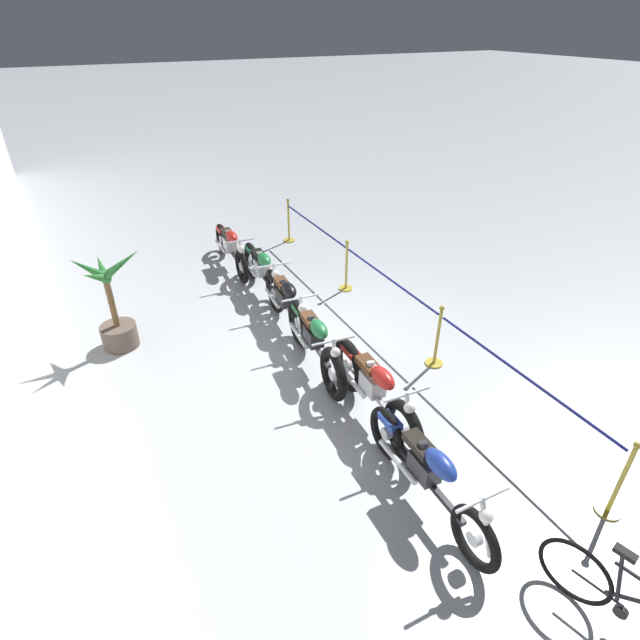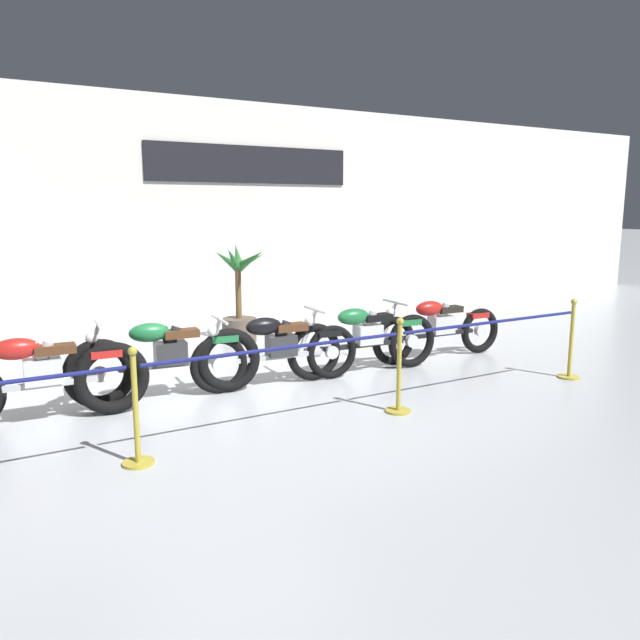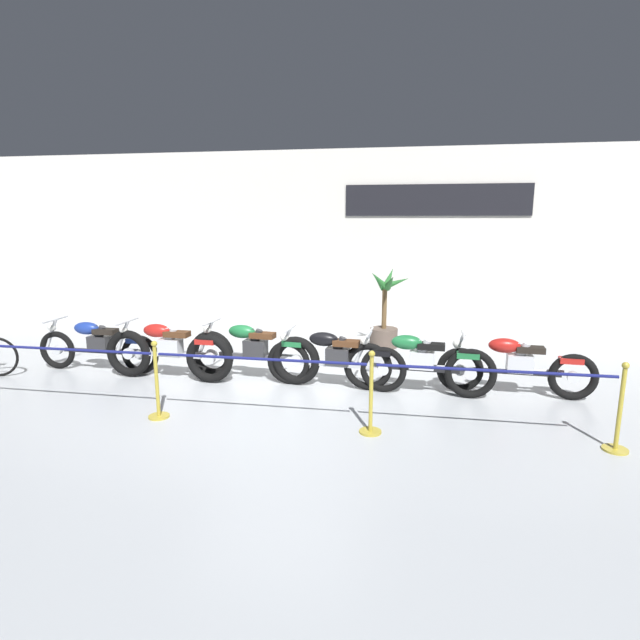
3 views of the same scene
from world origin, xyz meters
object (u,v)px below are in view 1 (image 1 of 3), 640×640
Objects in this scene: motorcycle_green_2 at (315,342)px; stanchion_far_left at (442,327)px; motorcycle_green_4 at (262,271)px; bicycle at (634,611)px; stanchion_mid_left at (436,345)px; potted_palm_left_of_row at (114,313)px; motorcycle_blue_0 at (427,473)px; stanchion_mid_right at (346,273)px; stanchion_far_right at (289,227)px; motorcycle_red_1 at (374,391)px; motorcycle_red_5 at (231,248)px; motorcycle_black_3 at (286,301)px.

stanchion_far_left is (-0.84, -1.72, 0.24)m from motorcycle_green_2.
motorcycle_green_4 reaches higher than bicycle.
stanchion_mid_left is (0.07, 0.00, -0.36)m from stanchion_far_left.
motorcycle_green_4 is 3.82m from stanchion_far_left.
potted_palm_left_of_row is at bearing 56.55° from stanchion_far_left.
motorcycle_blue_0 is 5.47m from potted_palm_left_of_row.
stanchion_far_left reaches higher than bicycle.
stanchion_mid_right is 1.00× the size of stanchion_far_right.
stanchion_mid_left is (-2.79, -4.32, -0.27)m from potted_palm_left_of_row.
motorcycle_red_1 is 1.37× the size of bicycle.
potted_palm_left_of_row is (-2.06, 2.61, 0.17)m from motorcycle_red_5.
stanchion_far_left is (0.55, -1.54, 0.24)m from motorcycle_red_1.
stanchion_mid_left reaches higher than motorcycle_black_3.
motorcycle_blue_0 is at bearing 167.16° from stanchion_far_right.
motorcycle_green_4 is at bearing 24.27° from stanchion_mid_left.
stanchion_mid_right reaches higher than motorcycle_red_5.
motorcycle_red_1 is 1.66m from stanchion_mid_left.
stanchion_far_left is at bearing -123.45° from potted_palm_left_of_row.
motorcycle_black_3 is at bearing -177.69° from motorcycle_red_5.
stanchion_mid_right is at bearing -66.54° from motorcycle_black_3.
stanchion_far_right is (0.80, -1.71, -0.10)m from motorcycle_red_5.
motorcycle_green_4 is 1.36× the size of potted_palm_left_of_row.
motorcycle_red_1 is 2.76m from motorcycle_black_3.
motorcycle_green_4 is at bearing -2.23° from motorcycle_blue_0.
motorcycle_black_3 is (1.37, -0.13, -0.01)m from motorcycle_green_2.
bicycle is 1.57× the size of stanchion_mid_left.
motorcycle_black_3 is 2.12× the size of stanchion_mid_left.
motorcycle_green_2 is at bearing 174.78° from motorcycle_black_3.
motorcycle_blue_0 is 1.01× the size of motorcycle_red_1.
motorcycle_green_2 is at bearing 8.04° from bicycle.
stanchion_far_left is at bearing -14.94° from bicycle.
stanchion_far_right is (2.81, 0.00, 0.00)m from stanchion_mid_right.
motorcycle_red_1 is 1.40m from motorcycle_green_2.
potted_palm_left_of_row is at bearing 27.98° from motorcycle_blue_0.
motorcycle_red_5 is at bearing 19.42° from stanchion_mid_left.
motorcycle_red_5 is 5.21m from stanchion_far_left.
bicycle is 0.99× the size of potted_palm_left_of_row.
stanchion_far_left is 8.35× the size of stanchion_far_right.
potted_palm_left_of_row is at bearing 128.24° from motorcycle_red_5.
stanchion_mid_right is (-0.58, -1.54, -0.12)m from motorcycle_green_4.
motorcycle_black_3 is at bearing 177.35° from motorcycle_green_4.
stanchion_far_right is at bearing -12.84° from motorcycle_blue_0.
stanchion_far_right reaches higher than motorcycle_red_5.
motorcycle_red_5 is 1.37× the size of potted_palm_left_of_row.
potted_palm_left_of_row is 1.59× the size of stanchion_mid_left.
potted_palm_left_of_row reaches higher than stanchion_mid_left.
potted_palm_left_of_row reaches higher than motorcycle_blue_0.
stanchion_mid_right is (0.05, -4.32, -0.27)m from potted_palm_left_of_row.
motorcycle_black_3 is at bearing 113.46° from stanchion_mid_right.
bicycle is 4.14m from stanchion_mid_left.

